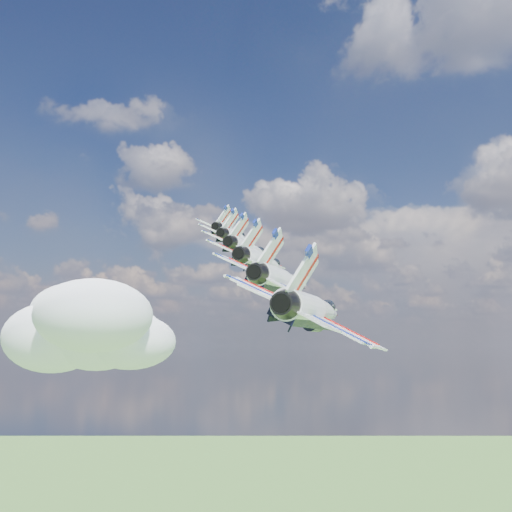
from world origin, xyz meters
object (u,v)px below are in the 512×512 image
Objects in this scene: jet_2 at (250,250)px; jet_3 at (263,263)px; jet_1 at (240,241)px; jet_4 at (283,281)px; jet_5 at (314,310)px; jet_0 at (233,234)px.

jet_3 is at bearing -63.53° from jet_2.
jet_1 is 1.00× the size of jet_2.
jet_4 reaches higher than jet_5.
jet_5 is (7.74, -8.53, -2.97)m from jet_4.
jet_4 is 1.00× the size of jet_5.
jet_2 reaches higher than jet_4.
jet_2 is at bearing -63.53° from jet_1.
jet_5 is (23.21, -25.59, -8.90)m from jet_2.
jet_3 is (7.74, -8.53, -2.97)m from jet_2.
jet_0 is 35.67m from jet_3.
jet_1 is 1.00× the size of jet_5.
jet_2 is (15.47, -17.06, -5.93)m from jet_0.
jet_5 is at bearing -63.53° from jet_3.
jet_5 is at bearing -63.53° from jet_4.
jet_4 is (15.47, -17.06, -5.93)m from jet_2.
jet_4 is at bearing -63.53° from jet_0.
jet_0 is 11.89m from jet_1.
jet_4 is at bearing 116.47° from jet_5.
jet_0 is at bearing 116.47° from jet_2.
jet_1 is at bearing 116.47° from jet_2.
jet_0 reaches higher than jet_2.
jet_2 is at bearing 116.47° from jet_4.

